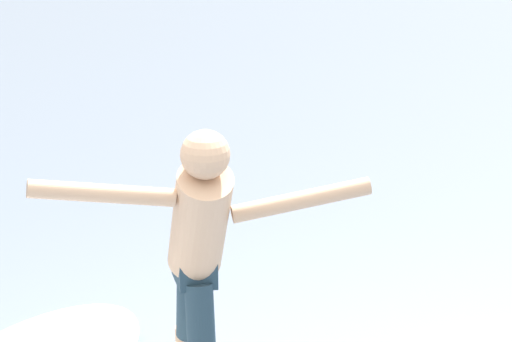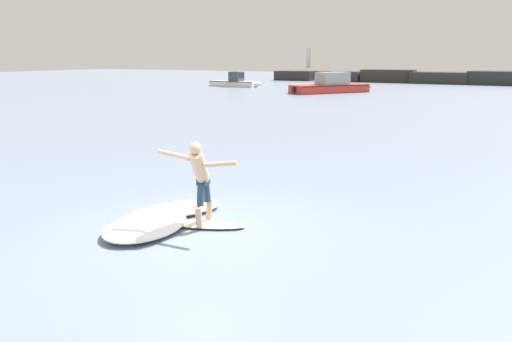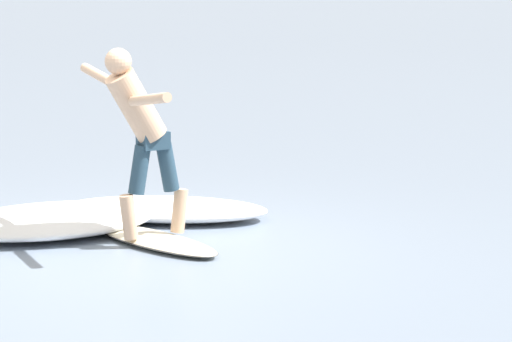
% 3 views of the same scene
% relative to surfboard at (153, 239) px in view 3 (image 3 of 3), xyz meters
% --- Properties ---
extents(ground_plane, '(200.00, 200.00, 0.00)m').
position_rel_surfboard_xyz_m(ground_plane, '(0.10, -0.21, -0.04)').
color(ground_plane, gray).
extents(surfboard, '(1.91, 1.06, 0.22)m').
position_rel_surfboard_xyz_m(surfboard, '(0.00, 0.00, 0.00)').
color(surfboard, beige).
rests_on(surfboard, ground).
extents(surfer, '(1.69, 0.84, 1.76)m').
position_rel_surfboard_xyz_m(surfer, '(0.05, -0.13, 1.09)').
color(surfer, tan).
rests_on(surfer, surfboard).
extents(wave_foam_at_tail, '(1.69, 2.26, 0.22)m').
position_rel_surfboard_xyz_m(wave_foam_at_tail, '(-0.88, -0.75, 0.07)').
color(wave_foam_at_tail, white).
rests_on(wave_foam_at_tail, ground).
extents(wave_foam_at_nose, '(1.94, 2.34, 0.21)m').
position_rel_surfboard_xyz_m(wave_foam_at_nose, '(-1.00, 0.45, 0.06)').
color(wave_foam_at_nose, white).
rests_on(wave_foam_at_nose, ground).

